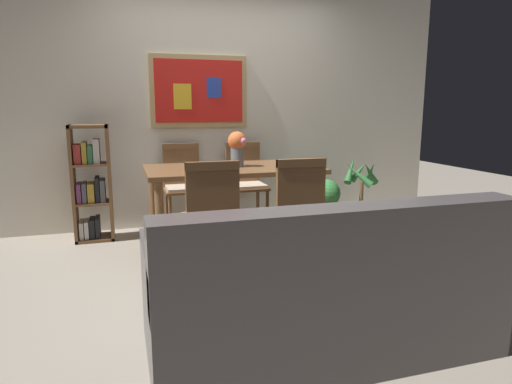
# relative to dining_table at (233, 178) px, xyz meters

# --- Properties ---
(ground_plane) EXTENTS (12.00, 12.00, 0.00)m
(ground_plane) POSITION_rel_dining_table_xyz_m (0.12, -0.55, -0.66)
(ground_plane) COLOR gray
(wall_back_with_painting) EXTENTS (5.20, 0.14, 2.60)m
(wall_back_with_painting) POSITION_rel_dining_table_xyz_m (0.12, 1.02, 0.65)
(wall_back_with_painting) COLOR silver
(wall_back_with_painting) RESTS_ON ground_plane
(dining_table) EXTENTS (1.54, 0.86, 0.75)m
(dining_table) POSITION_rel_dining_table_xyz_m (0.00, 0.00, 0.00)
(dining_table) COLOR brown
(dining_table) RESTS_ON ground_plane
(dining_chair_far_left) EXTENTS (0.40, 0.41, 0.91)m
(dining_chair_far_left) POSITION_rel_dining_table_xyz_m (-0.35, 0.76, -0.12)
(dining_chair_far_left) COLOR brown
(dining_chair_far_left) RESTS_ON ground_plane
(dining_chair_near_left) EXTENTS (0.40, 0.41, 0.91)m
(dining_chair_near_left) POSITION_rel_dining_table_xyz_m (-0.35, -0.73, -0.12)
(dining_chair_near_left) COLOR brown
(dining_chair_near_left) RESTS_ON ground_plane
(dining_chair_near_right) EXTENTS (0.40, 0.41, 0.91)m
(dining_chair_near_right) POSITION_rel_dining_table_xyz_m (0.31, -0.75, -0.12)
(dining_chair_near_right) COLOR brown
(dining_chair_near_right) RESTS_ON ground_plane
(dining_chair_far_right) EXTENTS (0.40, 0.41, 0.91)m
(dining_chair_far_right) POSITION_rel_dining_table_xyz_m (0.32, 0.72, -0.12)
(dining_chair_far_right) COLOR brown
(dining_chair_far_right) RESTS_ON ground_plane
(leather_couch) EXTENTS (1.80, 0.84, 0.84)m
(leather_couch) POSITION_rel_dining_table_xyz_m (0.01, -1.86, -0.35)
(leather_couch) COLOR #514C4C
(leather_couch) RESTS_ON ground_plane
(bookshelf) EXTENTS (0.36, 0.28, 1.12)m
(bookshelf) POSITION_rel_dining_table_xyz_m (-1.25, 0.64, -0.11)
(bookshelf) COLOR brown
(bookshelf) RESTS_ON ground_plane
(potted_ivy) EXTENTS (0.32, 0.33, 0.56)m
(potted_ivy) POSITION_rel_dining_table_xyz_m (1.24, 0.62, -0.41)
(potted_ivy) COLOR #B2ADA3
(potted_ivy) RESTS_ON ground_plane
(potted_palm) EXTENTS (0.41, 0.47, 0.77)m
(potted_palm) POSITION_rel_dining_table_xyz_m (1.48, 0.27, -0.38)
(potted_palm) COLOR #B2ADA3
(potted_palm) RESTS_ON ground_plane
(flower_vase) EXTENTS (0.17, 0.19, 0.32)m
(flower_vase) POSITION_rel_dining_table_xyz_m (0.05, 0.00, 0.29)
(flower_vase) COLOR slate
(flower_vase) RESTS_ON dining_table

